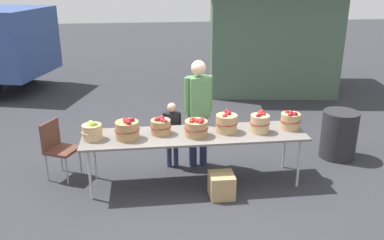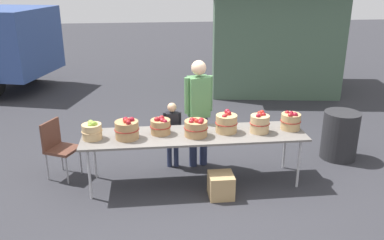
% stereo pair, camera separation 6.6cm
% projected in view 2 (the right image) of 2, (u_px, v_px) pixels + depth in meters
% --- Properties ---
extents(ground_plane, '(40.00, 40.00, 0.00)m').
position_uv_depth(ground_plane, '(194.00, 182.00, 5.93)').
color(ground_plane, '#2D2D33').
extents(market_table, '(3.10, 0.76, 0.75)m').
position_uv_depth(market_table, '(194.00, 136.00, 5.69)').
color(market_table, slate).
rests_on(market_table, ground).
extents(apple_basket_green_0, '(0.28, 0.28, 0.27)m').
position_uv_depth(apple_basket_green_0, '(92.00, 131.00, 5.48)').
color(apple_basket_green_0, tan).
rests_on(apple_basket_green_0, market_table).
extents(apple_basket_red_0, '(0.34, 0.34, 0.31)m').
position_uv_depth(apple_basket_red_0, '(127.00, 129.00, 5.49)').
color(apple_basket_red_0, '#A87F51').
rests_on(apple_basket_red_0, market_table).
extents(apple_basket_red_1, '(0.29, 0.29, 0.26)m').
position_uv_depth(apple_basket_red_1, '(161.00, 126.00, 5.66)').
color(apple_basket_red_1, '#A87F51').
rests_on(apple_basket_red_1, market_table).
extents(apple_basket_red_2, '(0.33, 0.33, 0.26)m').
position_uv_depth(apple_basket_red_2, '(196.00, 128.00, 5.58)').
color(apple_basket_red_2, '#A87F51').
rests_on(apple_basket_red_2, market_table).
extents(apple_basket_red_3, '(0.32, 0.32, 0.31)m').
position_uv_depth(apple_basket_red_3, '(226.00, 123.00, 5.71)').
color(apple_basket_red_3, tan).
rests_on(apple_basket_red_3, market_table).
extents(apple_basket_red_4, '(0.28, 0.28, 0.30)m').
position_uv_depth(apple_basket_red_4, '(260.00, 123.00, 5.70)').
color(apple_basket_red_4, tan).
rests_on(apple_basket_red_4, market_table).
extents(apple_basket_red_5, '(0.29, 0.29, 0.28)m').
position_uv_depth(apple_basket_red_5, '(291.00, 121.00, 5.82)').
color(apple_basket_red_5, tan).
rests_on(apple_basket_red_5, market_table).
extents(vendor_adult, '(0.43, 0.28, 1.67)m').
position_uv_depth(vendor_adult, '(199.00, 106.00, 6.13)').
color(vendor_adult, '#262D4C').
rests_on(vendor_adult, ground).
extents(child_customer, '(0.28, 0.14, 1.04)m').
position_uv_depth(child_customer, '(172.00, 130.00, 6.21)').
color(child_customer, '#262D4C').
rests_on(child_customer, ground).
extents(food_kiosk, '(3.88, 3.38, 2.74)m').
position_uv_depth(food_kiosk, '(273.00, 34.00, 10.35)').
color(food_kiosk, '#47604C').
rests_on(food_kiosk, ground).
extents(folding_chair, '(0.53, 0.53, 0.86)m').
position_uv_depth(folding_chair, '(58.00, 145.00, 5.94)').
color(folding_chair, brown).
rests_on(folding_chair, ground).
extents(trash_barrel, '(0.57, 0.57, 0.78)m').
position_uv_depth(trash_barrel, '(340.00, 135.00, 6.59)').
color(trash_barrel, '#262628').
rests_on(trash_barrel, ground).
extents(produce_crate, '(0.33, 0.33, 0.33)m').
position_uv_depth(produce_crate, '(221.00, 185.00, 5.50)').
color(produce_crate, tan).
rests_on(produce_crate, ground).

